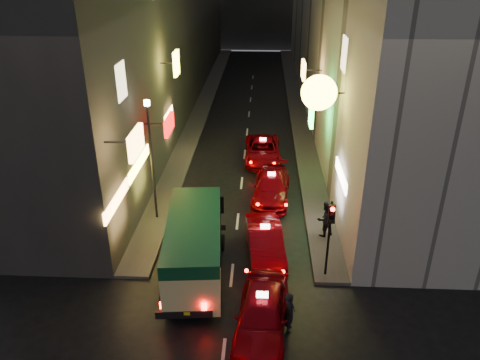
% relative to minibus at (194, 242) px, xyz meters
% --- Properties ---
extents(building_left, '(7.40, 52.20, 18.00)m').
position_rel_minibus_xyz_m(building_left, '(-6.44, 25.53, 7.31)').
color(building_left, '#33312E').
rests_on(building_left, ground).
extents(building_right, '(8.04, 52.00, 18.00)m').
position_rel_minibus_xyz_m(building_right, '(9.55, 25.53, 7.31)').
color(building_right, '#ABA59D').
rests_on(building_right, ground).
extents(sidewalk_left, '(1.50, 52.00, 0.15)m').
position_rel_minibus_xyz_m(sidewalk_left, '(-2.69, 25.54, -1.61)').
color(sidewalk_left, '#494744').
rests_on(sidewalk_left, ground).
extents(sidewalk_right, '(1.50, 52.00, 0.15)m').
position_rel_minibus_xyz_m(sidewalk_right, '(5.81, 25.54, -1.61)').
color(sidewalk_right, '#494744').
rests_on(sidewalk_right, ground).
extents(minibus, '(2.72, 6.38, 2.67)m').
position_rel_minibus_xyz_m(minibus, '(0.00, 0.00, 0.00)').
color(minibus, '#DDDC8A').
rests_on(minibus, ground).
extents(taxi_near, '(2.85, 5.91, 1.99)m').
position_rel_minibus_xyz_m(taxi_near, '(2.86, -3.18, -0.78)').
color(taxi_near, maroon).
rests_on(taxi_near, ground).
extents(taxi_second, '(2.75, 5.47, 1.84)m').
position_rel_minibus_xyz_m(taxi_second, '(2.95, 1.62, -0.85)').
color(taxi_second, maroon).
rests_on(taxi_second, ground).
extents(taxi_third, '(2.52, 5.32, 1.81)m').
position_rel_minibus_xyz_m(taxi_third, '(3.31, 7.23, -0.86)').
color(taxi_third, maroon).
rests_on(taxi_third, ground).
extents(taxi_far, '(2.24, 5.21, 1.81)m').
position_rel_minibus_xyz_m(taxi_far, '(2.79, 12.58, -0.87)').
color(taxi_far, maroon).
rests_on(taxi_far, ground).
extents(pedestrian_crossing, '(0.43, 0.64, 1.85)m').
position_rel_minibus_xyz_m(pedestrian_crossing, '(3.86, -3.09, -0.76)').
color(pedestrian_crossing, black).
rests_on(pedestrian_crossing, ground).
extents(pedestrian_sidewalk, '(0.91, 0.79, 2.05)m').
position_rel_minibus_xyz_m(pedestrian_sidewalk, '(5.82, 3.23, -0.51)').
color(pedestrian_sidewalk, black).
rests_on(pedestrian_sidewalk, sidewalk_right).
extents(traffic_light, '(0.26, 0.43, 3.50)m').
position_rel_minibus_xyz_m(traffic_light, '(5.56, 0.01, 1.00)').
color(traffic_light, black).
rests_on(traffic_light, sidewalk_right).
extents(lamp_post, '(0.28, 0.28, 6.22)m').
position_rel_minibus_xyz_m(lamp_post, '(-2.64, 4.54, 2.04)').
color(lamp_post, black).
rests_on(lamp_post, sidewalk_left).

